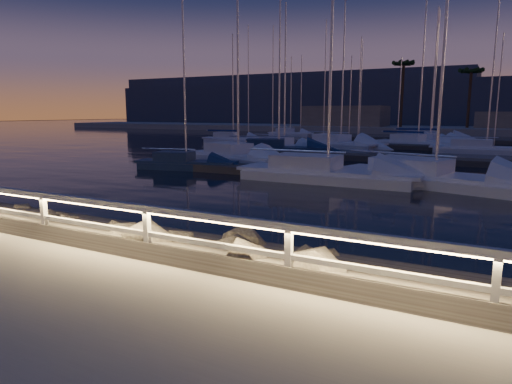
% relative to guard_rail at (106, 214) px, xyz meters
% --- Properties ---
extents(ground, '(400.00, 400.00, 0.00)m').
position_rel_guard_rail_xyz_m(ground, '(0.07, 0.00, -0.77)').
color(ground, '#9F9A8F').
rests_on(ground, ground).
extents(harbor_water, '(400.00, 440.00, 0.60)m').
position_rel_guard_rail_xyz_m(harbor_water, '(0.07, 31.22, -1.74)').
color(harbor_water, black).
rests_on(harbor_water, ground).
extents(guard_rail, '(44.11, 0.12, 1.06)m').
position_rel_guard_rail_xyz_m(guard_rail, '(0.00, 0.00, 0.00)').
color(guard_rail, silver).
rests_on(guard_rail, ground).
extents(riprap, '(26.81, 2.59, 1.32)m').
position_rel_guard_rail_xyz_m(riprap, '(2.16, 1.71, -1.03)').
color(riprap, slate).
rests_on(riprap, ground).
extents(floating_docks, '(22.00, 36.00, 0.40)m').
position_rel_guard_rail_xyz_m(floating_docks, '(0.07, 32.50, -1.17)').
color(floating_docks, '#504742').
rests_on(floating_docks, ground).
extents(far_shore, '(160.00, 14.00, 5.20)m').
position_rel_guard_rail_xyz_m(far_shore, '(-0.06, 74.05, -0.48)').
color(far_shore, '#9F9A8F').
rests_on(far_shore, ground).
extents(palm_left, '(3.00, 3.00, 11.20)m').
position_rel_guard_rail_xyz_m(palm_left, '(-7.93, 72.00, 9.36)').
color(palm_left, '#463321').
rests_on(palm_left, ground).
extents(palm_center, '(3.00, 3.00, 9.70)m').
position_rel_guard_rail_xyz_m(palm_center, '(2.07, 73.00, 8.01)').
color(palm_center, '#463321').
rests_on(palm_center, ground).
extents(distant_hills, '(230.00, 37.50, 18.00)m').
position_rel_guard_rail_xyz_m(distant_hills, '(-22.06, 133.69, 3.96)').
color(distant_hills, '#384057').
rests_on(distant_hills, ground).
extents(sailboat_a, '(6.38, 3.07, 10.53)m').
position_rel_guard_rail_xyz_m(sailboat_a, '(-9.94, 15.71, -0.97)').
color(sailboat_a, navy).
rests_on(sailboat_a, ground).
extents(sailboat_b, '(8.94, 5.32, 14.76)m').
position_rel_guard_rail_xyz_m(sailboat_b, '(-8.95, 20.28, -0.90)').
color(sailboat_b, white).
rests_on(sailboat_b, ground).
extents(sailboat_c, '(9.19, 2.90, 15.49)m').
position_rel_guard_rail_xyz_m(sailboat_c, '(-0.78, 15.04, -0.91)').
color(sailboat_c, white).
rests_on(sailboat_c, ground).
extents(sailboat_e, '(7.66, 4.04, 12.64)m').
position_rel_guard_rail_xyz_m(sailboat_e, '(-10.04, 30.18, -0.92)').
color(sailboat_e, white).
rests_on(sailboat_e, ground).
extents(sailboat_f, '(8.65, 5.41, 14.34)m').
position_rel_guard_rail_xyz_m(sailboat_f, '(-9.17, 27.03, -0.91)').
color(sailboat_f, navy).
rests_on(sailboat_f, ground).
extents(sailboat_g, '(9.38, 5.70, 15.44)m').
position_rel_guard_rail_xyz_m(sailboat_g, '(-6.94, 36.48, -0.91)').
color(sailboat_g, white).
rests_on(sailboat_g, ground).
extents(sailboat_h, '(9.83, 5.17, 16.02)m').
position_rel_guard_rail_xyz_m(sailboat_h, '(4.14, 16.06, -0.92)').
color(sailboat_h, white).
rests_on(sailboat_h, ground).
extents(sailboat_i, '(7.24, 3.17, 12.01)m').
position_rel_guard_rail_xyz_m(sailboat_i, '(-20.12, 38.16, -0.94)').
color(sailboat_i, white).
rests_on(sailboat_i, ground).
extents(sailboat_j, '(8.62, 4.46, 14.15)m').
position_rel_guard_rail_xyz_m(sailboat_j, '(-0.47, 40.93, -0.91)').
color(sailboat_j, white).
rests_on(sailboat_j, ground).
extents(sailboat_k, '(8.48, 5.50, 14.06)m').
position_rel_guard_rail_xyz_m(sailboat_k, '(0.16, 44.73, -0.94)').
color(sailboat_k, white).
rests_on(sailboat_k, ground).
extents(sailboat_l, '(8.90, 2.90, 14.91)m').
position_rel_guard_rail_xyz_m(sailboat_l, '(5.69, 36.28, -0.94)').
color(sailboat_l, white).
rests_on(sailboat_l, ground).
extents(sailboat_m, '(6.59, 2.04, 11.24)m').
position_rel_guard_rail_xyz_m(sailboat_m, '(-20.11, 54.19, -0.96)').
color(sailboat_m, white).
rests_on(sailboat_m, ground).
extents(sailboat_n, '(8.94, 4.46, 14.69)m').
position_rel_guard_rail_xyz_m(sailboat_n, '(-0.28, 48.83, -0.90)').
color(sailboat_n, white).
rests_on(sailboat_n, ground).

